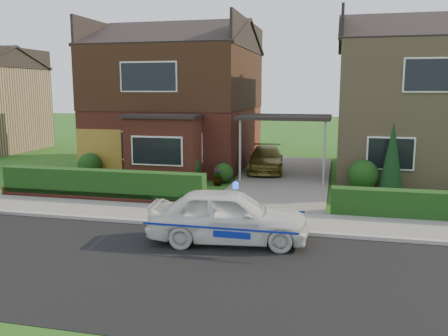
% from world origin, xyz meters
% --- Properties ---
extents(ground, '(120.00, 120.00, 0.00)m').
position_xyz_m(ground, '(0.00, 0.00, 0.00)').
color(ground, '#214612').
rests_on(ground, ground).
extents(road, '(60.00, 6.00, 0.02)m').
position_xyz_m(road, '(0.00, 0.00, 0.00)').
color(road, black).
rests_on(road, ground).
extents(kerb, '(60.00, 0.16, 0.12)m').
position_xyz_m(kerb, '(0.00, 3.05, 0.06)').
color(kerb, '#9E9993').
rests_on(kerb, ground).
extents(sidewalk, '(60.00, 2.00, 0.10)m').
position_xyz_m(sidewalk, '(0.00, 4.10, 0.05)').
color(sidewalk, slate).
rests_on(sidewalk, ground).
extents(driveway, '(3.80, 12.00, 0.12)m').
position_xyz_m(driveway, '(0.00, 11.00, 0.06)').
color(driveway, '#666059').
rests_on(driveway, ground).
extents(house_left, '(7.50, 9.53, 7.25)m').
position_xyz_m(house_left, '(-5.78, 13.90, 3.81)').
color(house_left, brown).
rests_on(house_left, ground).
extents(house_right, '(7.50, 8.06, 7.25)m').
position_xyz_m(house_right, '(5.80, 13.99, 3.66)').
color(house_right, '#917959').
rests_on(house_right, ground).
extents(carport_link, '(3.80, 3.00, 2.77)m').
position_xyz_m(carport_link, '(0.00, 10.95, 2.66)').
color(carport_link, black).
rests_on(carport_link, ground).
extents(garage_door, '(2.20, 0.10, 2.10)m').
position_xyz_m(garage_door, '(-8.25, 9.96, 1.05)').
color(garage_door, brown).
rests_on(garage_door, ground).
extents(dwarf_wall, '(7.70, 0.25, 0.36)m').
position_xyz_m(dwarf_wall, '(-5.80, 5.30, 0.18)').
color(dwarf_wall, brown).
rests_on(dwarf_wall, ground).
extents(hedge_left, '(7.50, 0.55, 0.90)m').
position_xyz_m(hedge_left, '(-5.80, 5.45, 0.00)').
color(hedge_left, black).
rests_on(hedge_left, ground).
extents(shrub_left_far, '(1.08, 1.08, 1.08)m').
position_xyz_m(shrub_left_far, '(-8.50, 9.50, 0.54)').
color(shrub_left_far, black).
rests_on(shrub_left_far, ground).
extents(shrub_left_mid, '(1.32, 1.32, 1.32)m').
position_xyz_m(shrub_left_mid, '(-4.00, 9.30, 0.66)').
color(shrub_left_mid, black).
rests_on(shrub_left_mid, ground).
extents(shrub_left_near, '(0.84, 0.84, 0.84)m').
position_xyz_m(shrub_left_near, '(-2.40, 9.60, 0.42)').
color(shrub_left_near, black).
rests_on(shrub_left_near, ground).
extents(shrub_right_near, '(1.20, 1.20, 1.20)m').
position_xyz_m(shrub_right_near, '(3.20, 9.40, 0.60)').
color(shrub_right_near, black).
rests_on(shrub_right_near, ground).
extents(conifer_a, '(0.90, 0.90, 2.60)m').
position_xyz_m(conifer_a, '(4.20, 9.20, 1.30)').
color(conifer_a, black).
rests_on(conifer_a, ground).
extents(police_car, '(3.73, 4.23, 1.55)m').
position_xyz_m(police_car, '(-0.45, 2.02, 0.69)').
color(police_car, silver).
rests_on(police_car, ground).
extents(driveway_car, '(2.01, 4.01, 1.12)m').
position_xyz_m(driveway_car, '(-1.00, 12.18, 0.68)').
color(driveway_car, olive).
rests_on(driveway_car, driveway).
extents(potted_plant_a, '(0.43, 0.35, 0.71)m').
position_xyz_m(potted_plant_a, '(-3.74, 9.00, 0.36)').
color(potted_plant_a, gray).
rests_on(potted_plant_a, ground).
extents(potted_plant_b, '(0.48, 0.45, 0.70)m').
position_xyz_m(potted_plant_b, '(-5.47, 6.52, 0.35)').
color(potted_plant_b, gray).
rests_on(potted_plant_b, ground).
extents(potted_plant_c, '(0.42, 0.42, 0.72)m').
position_xyz_m(potted_plant_c, '(-2.50, 8.98, 0.36)').
color(potted_plant_c, gray).
rests_on(potted_plant_c, ground).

